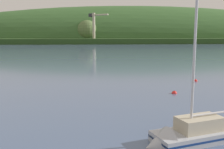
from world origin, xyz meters
The scene contains 5 objects.
far_shoreline_hill centered at (22.19, 214.83, 0.15)m, with size 443.62×86.83×55.40m.
dockside_crane centered at (-6.61, 176.26, 9.79)m, with size 12.43×11.68×19.83m.
sailboat_near_mooring centered at (0.02, 17.38, 0.34)m, with size 9.35×5.35×13.87m.
mooring_buoy_foreground centered at (3.70, 33.88, 0.00)m, with size 0.73×0.73×0.81m.
mooring_buoy_midchannel centered at (10.12, 42.71, 0.00)m, with size 0.68×0.68×0.76m.
Camera 1 is at (-7.55, -2.51, 8.69)m, focal length 43.67 mm.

